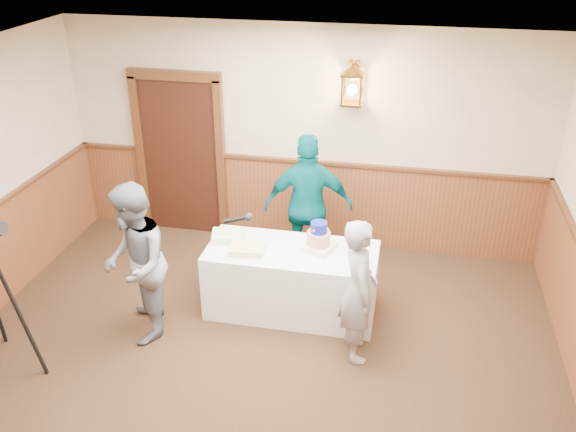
% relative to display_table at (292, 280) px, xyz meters
% --- Properties ---
extents(room_shell, '(6.02, 7.02, 2.81)m').
position_rel_display_table_xyz_m(room_shell, '(-0.24, -1.45, 1.15)').
color(room_shell, '#BBAB8C').
rests_on(room_shell, ground).
extents(display_table, '(1.80, 0.80, 0.75)m').
position_rel_display_table_xyz_m(display_table, '(0.00, 0.00, 0.00)').
color(display_table, white).
rests_on(display_table, ground).
extents(tiered_cake, '(0.39, 0.39, 0.32)m').
position_rel_display_table_xyz_m(tiered_cake, '(0.27, 0.07, 0.50)').
color(tiered_cake, '#FFE5BE').
rests_on(tiered_cake, display_table).
extents(sheet_cake_yellow, '(0.38, 0.31, 0.07)m').
position_rel_display_table_xyz_m(sheet_cake_yellow, '(-0.44, -0.14, 0.41)').
color(sheet_cake_yellow, '#F1CB90').
rests_on(sheet_cake_yellow, display_table).
extents(sheet_cake_green, '(0.40, 0.35, 0.08)m').
position_rel_display_table_xyz_m(sheet_cake_green, '(-0.72, 0.08, 0.42)').
color(sheet_cake_green, '#AFD797').
rests_on(sheet_cake_green, display_table).
extents(interviewer, '(1.58, 0.99, 1.67)m').
position_rel_display_table_xyz_m(interviewer, '(-1.42, -0.73, 0.46)').
color(interviewer, slate).
rests_on(interviewer, ground).
extents(baker, '(0.49, 0.62, 1.48)m').
position_rel_display_table_xyz_m(baker, '(0.76, -0.60, 0.36)').
color(baker, '#96969B').
rests_on(baker, ground).
extents(assistant_p, '(1.08, 0.59, 1.74)m').
position_rel_display_table_xyz_m(assistant_p, '(0.03, 0.82, 0.50)').
color(assistant_p, '#02545A').
rests_on(assistant_p, ground).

